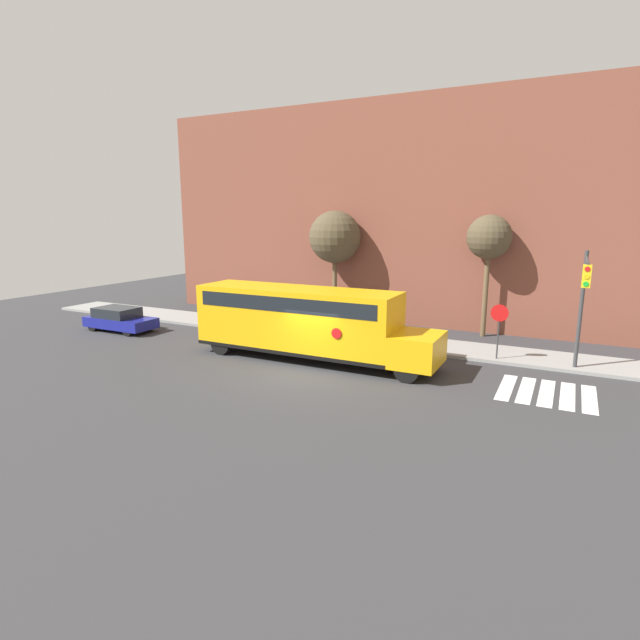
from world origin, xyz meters
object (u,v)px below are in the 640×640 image
stop_sign (499,324)px  parked_car (120,319)px  traffic_light (583,295)px  tree_far_sidewalk (489,238)px  tree_near_sidewalk (335,237)px  school_bus (304,319)px

stop_sign → parked_car: bearing=-171.1°
parked_car → traffic_light: traffic_light is taller
traffic_light → tree_far_sidewalk: bearing=127.7°
tree_far_sidewalk → parked_car: bearing=-156.9°
parked_car → tree_far_sidewalk: tree_far_sidewalk is taller
tree_near_sidewalk → tree_far_sidewalk: bearing=0.8°
school_bus → stop_sign: (7.88, 3.47, -0.09)m
school_bus → parked_car: school_bus is taller
parked_car → tree_near_sidewalk: tree_near_sidewalk is taller
stop_sign → traffic_light: bearing=-17.4°
school_bus → parked_car: 12.21m
tree_near_sidewalk → tree_far_sidewalk: (8.85, 0.13, 0.10)m
stop_sign → tree_far_sidewalk: (-1.36, 4.83, 3.50)m
traffic_light → stop_sign: bearing=162.6°
stop_sign → tree_far_sidewalk: bearing=105.7°
parked_car → tree_near_sidewalk: 13.33m
stop_sign → tree_far_sidewalk: size_ratio=0.40×
school_bus → tree_near_sidewalk: 9.11m
parked_car → school_bus: bearing=-1.6°
school_bus → traffic_light: size_ratio=2.23×
school_bus → parked_car: (-12.15, 0.35, -1.18)m
tree_near_sidewalk → stop_sign: bearing=-24.7°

